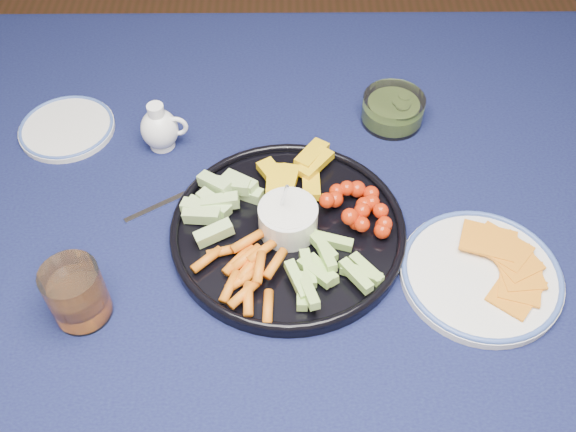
{
  "coord_description": "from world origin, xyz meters",
  "views": [
    {
      "loc": [
        -0.05,
        -0.73,
        1.56
      ],
      "look_at": [
        -0.04,
        -0.1,
        0.8
      ],
      "focal_mm": 40.0,
      "sensor_mm": 36.0,
      "label": 1
    }
  ],
  "objects_px": {
    "side_plate_extra": "(67,128)",
    "creamer_pitcher": "(160,129)",
    "crudite_platter": "(286,227)",
    "dining_table": "(310,223)",
    "juice_tumbler": "(78,296)",
    "pickle_bowl": "(393,111)",
    "cheese_plate": "(482,273)"
  },
  "relations": [
    {
      "from": "crudite_platter",
      "to": "cheese_plate",
      "type": "height_order",
      "value": "crudite_platter"
    },
    {
      "from": "crudite_platter",
      "to": "creamer_pitcher",
      "type": "relative_size",
      "value": 4.05
    },
    {
      "from": "crudite_platter",
      "to": "side_plate_extra",
      "type": "relative_size",
      "value": 2.16
    },
    {
      "from": "juice_tumbler",
      "to": "pickle_bowl",
      "type": "bearing_deg",
      "value": 39.75
    },
    {
      "from": "crudite_platter",
      "to": "juice_tumbler",
      "type": "relative_size",
      "value": 3.81
    },
    {
      "from": "crudite_platter",
      "to": "pickle_bowl",
      "type": "distance_m",
      "value": 0.34
    },
    {
      "from": "dining_table",
      "to": "creamer_pitcher",
      "type": "bearing_deg",
      "value": 156.79
    },
    {
      "from": "juice_tumbler",
      "to": "creamer_pitcher",
      "type": "bearing_deg",
      "value": 77.93
    },
    {
      "from": "crudite_platter",
      "to": "side_plate_extra",
      "type": "xyz_separation_m",
      "value": [
        -0.4,
        0.25,
        -0.01
      ]
    },
    {
      "from": "crudite_platter",
      "to": "pickle_bowl",
      "type": "relative_size",
      "value": 3.28
    },
    {
      "from": "side_plate_extra",
      "to": "creamer_pitcher",
      "type": "bearing_deg",
      "value": -12.21
    },
    {
      "from": "creamer_pitcher",
      "to": "pickle_bowl",
      "type": "xyz_separation_m",
      "value": [
        0.42,
        0.06,
        -0.02
      ]
    },
    {
      "from": "dining_table",
      "to": "crudite_platter",
      "type": "xyz_separation_m",
      "value": [
        -0.04,
        -0.1,
        0.11
      ]
    },
    {
      "from": "pickle_bowl",
      "to": "side_plate_extra",
      "type": "relative_size",
      "value": 0.66
    },
    {
      "from": "crudite_platter",
      "to": "cheese_plate",
      "type": "xyz_separation_m",
      "value": [
        0.29,
        -0.08,
        -0.01
      ]
    },
    {
      "from": "dining_table",
      "to": "pickle_bowl",
      "type": "distance_m",
      "value": 0.26
    },
    {
      "from": "juice_tumbler",
      "to": "side_plate_extra",
      "type": "distance_m",
      "value": 0.4
    },
    {
      "from": "dining_table",
      "to": "juice_tumbler",
      "type": "relative_size",
      "value": 17.01
    },
    {
      "from": "creamer_pitcher",
      "to": "juice_tumbler",
      "type": "height_order",
      "value": "juice_tumbler"
    },
    {
      "from": "dining_table",
      "to": "side_plate_extra",
      "type": "relative_size",
      "value": 9.63
    },
    {
      "from": "dining_table",
      "to": "pickle_bowl",
      "type": "relative_size",
      "value": 14.61
    },
    {
      "from": "side_plate_extra",
      "to": "cheese_plate",
      "type": "bearing_deg",
      "value": -25.57
    },
    {
      "from": "creamer_pitcher",
      "to": "pickle_bowl",
      "type": "height_order",
      "value": "creamer_pitcher"
    },
    {
      "from": "creamer_pitcher",
      "to": "juice_tumbler",
      "type": "xyz_separation_m",
      "value": [
        -0.07,
        -0.35,
        0.0
      ]
    },
    {
      "from": "dining_table",
      "to": "crudite_platter",
      "type": "bearing_deg",
      "value": -113.98
    },
    {
      "from": "dining_table",
      "to": "crudite_platter",
      "type": "relative_size",
      "value": 4.46
    },
    {
      "from": "juice_tumbler",
      "to": "dining_table",
      "type": "bearing_deg",
      "value": 34.8
    },
    {
      "from": "pickle_bowl",
      "to": "creamer_pitcher",
      "type": "bearing_deg",
      "value": -171.52
    },
    {
      "from": "dining_table",
      "to": "cheese_plate",
      "type": "relative_size",
      "value": 6.83
    },
    {
      "from": "juice_tumbler",
      "to": "side_plate_extra",
      "type": "bearing_deg",
      "value": 105.37
    },
    {
      "from": "crudite_platter",
      "to": "creamer_pitcher",
      "type": "distance_m",
      "value": 0.3
    },
    {
      "from": "pickle_bowl",
      "to": "cheese_plate",
      "type": "height_order",
      "value": "pickle_bowl"
    }
  ]
}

